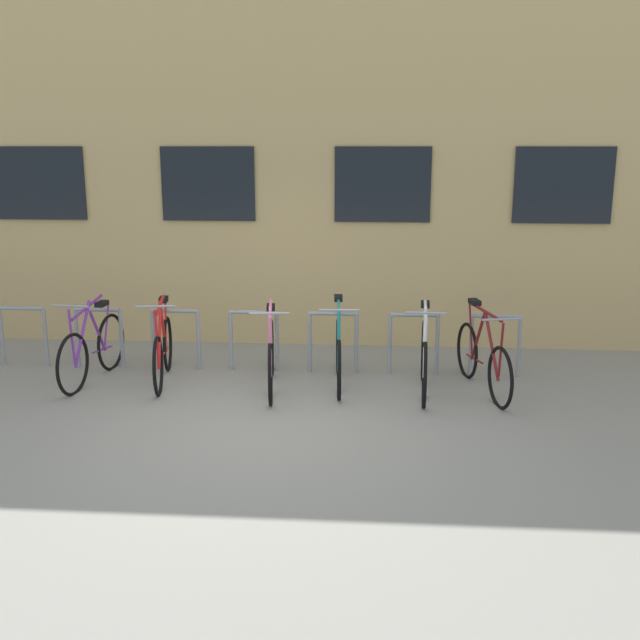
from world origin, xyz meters
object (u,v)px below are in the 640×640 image
object	(u,v)px
bicycle_purple	(93,349)
bicycle_white	(424,358)
bicycle_pink	(271,356)
bicycle_red	(163,350)
bicycle_teal	(338,353)
bicycle_maroon	(483,359)

from	to	relation	value
bicycle_purple	bicycle_white	xyz separation A→B (m)	(3.97, -0.11, 0.01)
bicycle_pink	bicycle_red	bearing A→B (deg)	173.75
bicycle_white	bicycle_teal	bearing A→B (deg)	169.46
bicycle_teal	bicycle_maroon	xyz separation A→B (m)	(1.68, -0.12, -0.00)
bicycle_teal	bicycle_maroon	bearing A→B (deg)	-4.04
bicycle_white	bicycle_red	distance (m)	3.13
bicycle_red	bicycle_maroon	xyz separation A→B (m)	(3.80, -0.08, 0.00)
bicycle_pink	bicycle_red	distance (m)	1.35
bicycle_white	bicycle_maroon	xyz separation A→B (m)	(0.68, 0.07, -0.02)
bicycle_pink	bicycle_red	world-z (taller)	bicycle_red
bicycle_pink	bicycle_maroon	bearing A→B (deg)	1.45
bicycle_purple	bicycle_pink	bearing A→B (deg)	-2.63
bicycle_purple	bicycle_maroon	size ratio (longest dim) A/B	0.98
bicycle_teal	bicycle_pink	world-z (taller)	bicycle_pink
bicycle_white	bicycle_maroon	distance (m)	0.68
bicycle_pink	bicycle_teal	bearing A→B (deg)	13.01
bicycle_teal	bicycle_white	size ratio (longest dim) A/B	0.98
bicycle_white	bicycle_red	world-z (taller)	bicycle_white
bicycle_maroon	bicycle_red	bearing A→B (deg)	178.74
bicycle_purple	bicycle_red	xyz separation A→B (m)	(0.85, 0.05, -0.01)
bicycle_purple	bicycle_white	distance (m)	3.97
bicycle_red	bicycle_maroon	bearing A→B (deg)	-1.26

